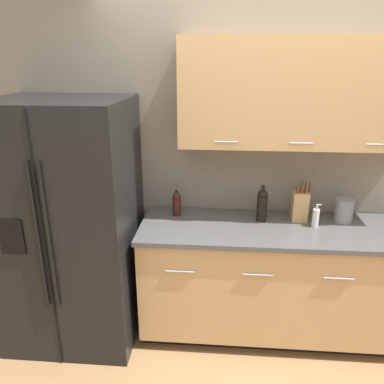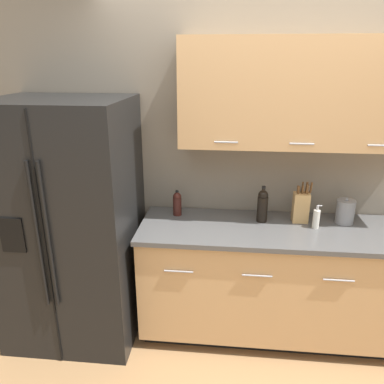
# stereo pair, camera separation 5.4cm
# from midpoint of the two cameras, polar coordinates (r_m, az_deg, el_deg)

# --- Properties ---
(wall_back) EXTENTS (10.00, 0.39, 2.60)m
(wall_back) POSITION_cam_midpoint_polar(r_m,az_deg,el_deg) (2.91, 11.50, 6.52)
(wall_back) COLOR gray
(wall_back) RESTS_ON ground_plane
(counter_unit) EXTENTS (2.23, 0.64, 0.92)m
(counter_unit) POSITION_cam_midpoint_polar(r_m,az_deg,el_deg) (3.03, 13.81, -12.95)
(counter_unit) COLOR black
(counter_unit) RESTS_ON ground_plane
(refrigerator) EXTENTS (0.94, 0.82, 1.82)m
(refrigerator) POSITION_cam_midpoint_polar(r_m,az_deg,el_deg) (2.92, -18.59, -4.78)
(refrigerator) COLOR black
(refrigerator) RESTS_ON ground_plane
(knife_block) EXTENTS (0.13, 0.09, 0.31)m
(knife_block) POSITION_cam_midpoint_polar(r_m,az_deg,el_deg) (2.90, 15.63, -2.01)
(knife_block) COLOR tan
(knife_block) RESTS_ON counter_unit
(wine_bottle) EXTENTS (0.08, 0.08, 0.28)m
(wine_bottle) POSITION_cam_midpoint_polar(r_m,az_deg,el_deg) (2.83, 10.09, -1.89)
(wine_bottle) COLOR black
(wine_bottle) RESTS_ON counter_unit
(soap_dispenser) EXTENTS (0.05, 0.05, 0.18)m
(soap_dispenser) POSITION_cam_midpoint_polar(r_m,az_deg,el_deg) (2.84, 17.80, -3.74)
(soap_dispenser) COLOR silver
(soap_dispenser) RESTS_ON counter_unit
(oil_bottle) EXTENTS (0.07, 0.07, 0.20)m
(oil_bottle) POSITION_cam_midpoint_polar(r_m,az_deg,el_deg) (2.90, -2.87, -1.74)
(oil_bottle) COLOR #3D1914
(oil_bottle) RESTS_ON counter_unit
(steel_canister) EXTENTS (0.13, 0.13, 0.19)m
(steel_canister) POSITION_cam_midpoint_polar(r_m,az_deg,el_deg) (3.00, 21.66, -2.61)
(steel_canister) COLOR gray
(steel_canister) RESTS_ON counter_unit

